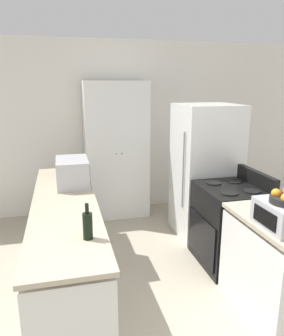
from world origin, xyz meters
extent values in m
cube|color=silver|center=(0.00, 3.39, 1.30)|extent=(7.00, 0.06, 2.60)
cube|color=silver|center=(-0.87, 1.40, 0.41)|extent=(0.58, 2.56, 0.82)
cube|color=#B7A88E|center=(-0.87, 1.40, 0.87)|extent=(0.60, 2.61, 0.04)
cube|color=silver|center=(0.87, 0.56, 0.41)|extent=(0.58, 0.90, 0.82)
cube|color=#B7A88E|center=(0.87, 0.56, 0.87)|extent=(0.60, 0.92, 0.04)
cube|color=white|center=(-0.08, 3.11, 1.01)|extent=(0.92, 0.46, 2.01)
sphere|color=#B2B2B7|center=(-0.12, 2.87, 1.01)|extent=(0.03, 0.03, 0.03)
sphere|color=#B2B2B7|center=(-0.04, 2.87, 1.01)|extent=(0.03, 0.03, 0.03)
cube|color=black|center=(0.89, 1.41, 0.44)|extent=(0.64, 0.75, 0.89)
cube|color=black|center=(0.56, 1.41, 0.33)|extent=(0.02, 0.66, 0.49)
cube|color=black|center=(1.18, 1.41, 0.97)|extent=(0.06, 0.71, 0.16)
cylinder|color=black|center=(0.76, 1.23, 0.90)|extent=(0.17, 0.17, 0.01)
cylinder|color=black|center=(0.76, 1.59, 0.90)|extent=(0.17, 0.17, 0.01)
cylinder|color=black|center=(1.02, 1.23, 0.90)|extent=(0.17, 0.17, 0.01)
cylinder|color=black|center=(1.02, 1.59, 0.90)|extent=(0.17, 0.17, 0.01)
cube|color=white|center=(0.94, 2.20, 0.86)|extent=(0.74, 0.74, 1.72)
cylinder|color=gray|center=(0.55, 1.99, 0.95)|extent=(0.02, 0.02, 0.95)
cube|color=#B2B2B7|center=(-0.77, 1.91, 1.04)|extent=(0.34, 0.51, 0.29)
cube|color=black|center=(-0.59, 1.87, 1.04)|extent=(0.01, 0.31, 0.21)
cylinder|color=black|center=(-0.71, 0.58, 0.99)|extent=(0.07, 0.07, 0.19)
cylinder|color=black|center=(-0.71, 0.58, 1.12)|extent=(0.03, 0.03, 0.07)
cube|color=#B2B2B7|center=(0.75, 0.40, 0.99)|extent=(0.30, 0.40, 0.21)
cube|color=black|center=(0.59, 0.40, 0.99)|extent=(0.01, 0.28, 0.13)
sphere|color=orange|center=(0.70, 0.44, 1.16)|extent=(0.07, 0.07, 0.07)
camera|label=1|loc=(-0.86, -1.61, 1.98)|focal=35.00mm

